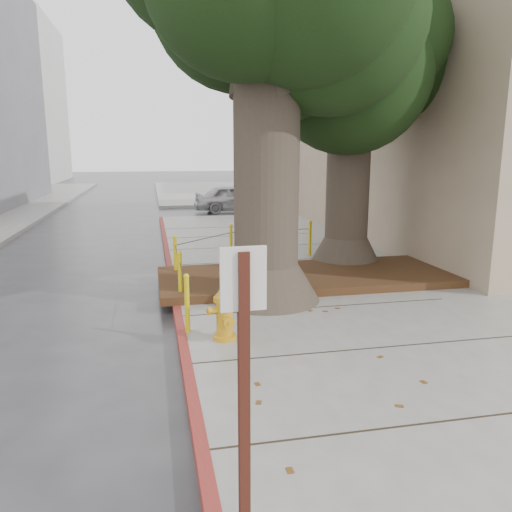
{
  "coord_description": "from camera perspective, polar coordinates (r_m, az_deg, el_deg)",
  "views": [
    {
      "loc": [
        -2.37,
        -6.25,
        2.92
      ],
      "look_at": [
        -0.59,
        2.23,
        1.1
      ],
      "focal_mm": 35.0,
      "sensor_mm": 36.0,
      "label": 1
    }
  ],
  "objects": [
    {
      "name": "ground",
      "position": [
        7.29,
        8.37,
        -11.88
      ],
      "size": [
        140.0,
        140.0,
        0.0
      ],
      "primitive_type": "plane",
      "color": "#28282B",
      "rests_on": "ground"
    },
    {
      "name": "sidewalk_far",
      "position": [
        37.31,
        1.17,
        7.51
      ],
      "size": [
        16.0,
        20.0,
        0.15
      ],
      "primitive_type": "cube",
      "color": "slate",
      "rests_on": "ground"
    },
    {
      "name": "curb_red",
      "position": [
        9.21,
        -9.0,
        -6.29
      ],
      "size": [
        0.14,
        26.0,
        0.16
      ],
      "primitive_type": "cube",
      "color": "maroon",
      "rests_on": "ground"
    },
    {
      "name": "planter_bed",
      "position": [
        11.0,
        5.85,
        -2.35
      ],
      "size": [
        6.4,
        2.6,
        0.16
      ],
      "primitive_type": "cube",
      "color": "black",
      "rests_on": "sidewalk_main"
    },
    {
      "name": "building_side_white",
      "position": [
        37.15,
        18.36,
        13.74
      ],
      "size": [
        10.0,
        10.0,
        9.0
      ],
      "primitive_type": "cube",
      "color": "silver",
      "rests_on": "ground"
    },
    {
      "name": "building_side_grey",
      "position": [
        45.46,
        21.38,
        14.99
      ],
      "size": [
        12.0,
        14.0,
        12.0
      ],
      "primitive_type": "cube",
      "color": "slate",
      "rests_on": "ground"
    },
    {
      "name": "tree_near",
      "position": [
        9.7,
        3.22,
        26.59
      ],
      "size": [
        4.5,
        3.8,
        7.68
      ],
      "color": "#4C3F33",
      "rests_on": "sidewalk_main"
    },
    {
      "name": "tree_far",
      "position": [
        12.78,
        12.24,
        21.07
      ],
      "size": [
        4.5,
        3.8,
        7.17
      ],
      "color": "#4C3F33",
      "rests_on": "sidewalk_main"
    },
    {
      "name": "bollard_ring",
      "position": [
        10.96,
        -3.7,
        -0.03
      ],
      "size": [
        3.79,
        5.39,
        0.95
      ],
      "color": "gold",
      "rests_on": "sidewalk_main"
    },
    {
      "name": "fire_hydrant",
      "position": [
        7.49,
        -3.62,
        -6.45
      ],
      "size": [
        0.46,
        0.43,
        0.86
      ],
      "rotation": [
        0.0,
        0.0,
        0.15
      ],
      "color": "orange",
      "rests_on": "sidewalk_main"
    },
    {
      "name": "signpost",
      "position": [
        2.76,
        -1.35,
        -19.94
      ],
      "size": [
        0.23,
        0.06,
        2.33
      ],
      "rotation": [
        0.0,
        0.0,
        0.03
      ],
      "color": "#471911",
      "rests_on": "sidewalk_main"
    },
    {
      "name": "car_silver",
      "position": [
        24.5,
        -2.41,
        6.6
      ],
      "size": [
        3.95,
        1.61,
        1.34
      ],
      "primitive_type": "imported",
      "rotation": [
        0.0,
        0.0,
        1.58
      ],
      "color": "#AAAAB0",
      "rests_on": "ground"
    },
    {
      "name": "car_red",
      "position": [
        28.5,
        20.91,
        6.43
      ],
      "size": [
        3.72,
        1.57,
        1.19
      ],
      "primitive_type": "imported",
      "rotation": [
        0.0,
        0.0,
        1.49
      ],
      "color": "maroon",
      "rests_on": "ground"
    }
  ]
}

